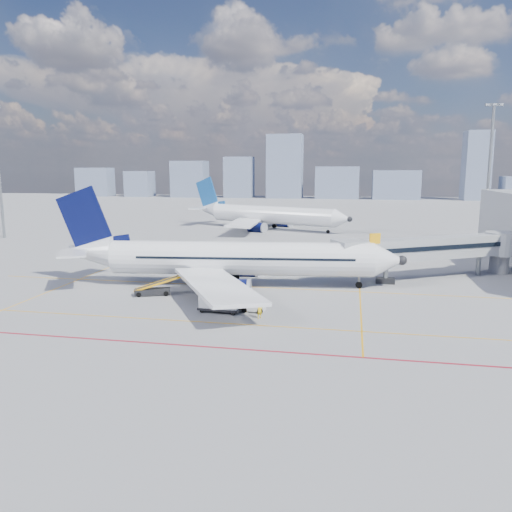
{
  "coord_description": "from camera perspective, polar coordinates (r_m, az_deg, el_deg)",
  "views": [
    {
      "loc": [
        12.9,
        -47.03,
        13.39
      ],
      "look_at": [
        2.63,
        6.05,
        4.0
      ],
      "focal_mm": 35.0,
      "sensor_mm": 36.0,
      "label": 1
    }
  ],
  "objects": [
    {
      "name": "cargo_dolly",
      "position": [
        47.63,
        -4.13,
        -4.98
      ],
      "size": [
        4.18,
        2.14,
        2.21
      ],
      "rotation": [
        0.0,
        0.0,
        -0.09
      ],
      "color": "black",
      "rests_on": "ground"
    },
    {
      "name": "ramp_worker",
      "position": [
        45.68,
        0.43,
        -6.18
      ],
      "size": [
        0.65,
        0.67,
        1.55
      ],
      "primitive_type": "imported",
      "rotation": [
        0.0,
        0.0,
        0.88
      ],
      "color": "yellow",
      "rests_on": "ground"
    },
    {
      "name": "baggage_tug",
      "position": [
        47.75,
        -0.4,
        -5.54
      ],
      "size": [
        2.24,
        1.45,
        1.49
      ],
      "rotation": [
        0.0,
        0.0,
        -0.08
      ],
      "color": "silver",
      "rests_on": "ground"
    },
    {
      "name": "ground",
      "position": [
        50.57,
        -4.25,
        -5.53
      ],
      "size": [
        420.0,
        420.0,
        0.0
      ],
      "primitive_type": "plane",
      "color": "gray",
      "rests_on": "ground"
    },
    {
      "name": "second_aircraft",
      "position": [
        113.98,
        1.13,
        4.73
      ],
      "size": [
        39.28,
        33.27,
        11.97
      ],
      "rotation": [
        0.0,
        0.0,
        -0.38
      ],
      "color": "silver",
      "rests_on": "ground"
    },
    {
      "name": "belt_loader",
      "position": [
        55.05,
        -11.6,
        -3.82
      ],
      "size": [
        5.42,
        2.97,
        2.2
      ],
      "rotation": [
        0.0,
        0.0,
        0.36
      ],
      "color": "black",
      "rests_on": "ground"
    },
    {
      "name": "apron_markings",
      "position": [
        47.12,
        -6.18,
        -6.71
      ],
      "size": [
        90.0,
        35.12,
        0.01
      ],
      "color": "orange",
      "rests_on": "ground"
    },
    {
      "name": "jet_bridge",
      "position": [
        65.53,
        20.14,
        0.78
      ],
      "size": [
        23.55,
        15.78,
        6.3
      ],
      "color": "gray",
      "rests_on": "ground"
    },
    {
      "name": "floodlight_mast_ne",
      "position": [
        105.07,
        25.11,
        9.05
      ],
      "size": [
        3.2,
        0.61,
        25.45
      ],
      "color": "slate",
      "rests_on": "ground"
    },
    {
      "name": "main_aircraft",
      "position": [
        57.73,
        -3.41,
        -0.31
      ],
      "size": [
        40.24,
        34.99,
        11.78
      ],
      "rotation": [
        0.0,
        0.0,
        0.12
      ],
      "color": "silver",
      "rests_on": "ground"
    },
    {
      "name": "distant_skyline",
      "position": [
        237.13,
        9.6,
        8.87
      ],
      "size": [
        245.93,
        12.4,
        30.03
      ],
      "color": "slate",
      "rests_on": "ground"
    }
  ]
}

